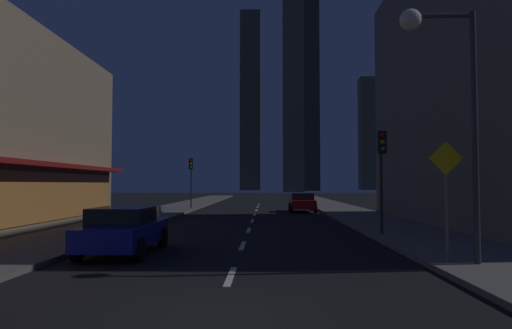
% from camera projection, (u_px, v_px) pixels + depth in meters
% --- Properties ---
extents(ground_plane, '(78.00, 136.00, 0.10)m').
position_uv_depth(ground_plane, '(257.00, 209.00, 39.25)').
color(ground_plane, black).
extents(sidewalk_right, '(4.00, 76.00, 0.15)m').
position_uv_depth(sidewalk_right, '(337.00, 208.00, 39.09)').
color(sidewalk_right, '#605E59').
rests_on(sidewalk_right, ground).
extents(sidewalk_left, '(4.00, 76.00, 0.15)m').
position_uv_depth(sidewalk_left, '(178.00, 208.00, 39.42)').
color(sidewalk_left, '#605E59').
rests_on(sidewalk_left, ground).
extents(lane_marking_center, '(0.16, 43.80, 0.01)m').
position_uv_depth(lane_marking_center, '(252.00, 221.00, 26.07)').
color(lane_marking_center, silver).
rests_on(lane_marking_center, ground).
extents(skyscraper_distant_tall, '(6.88, 7.84, 60.86)m').
position_uv_depth(skyscraper_distant_tall, '(251.00, 101.00, 152.61)').
color(skyscraper_distant_tall, '#504C3C').
rests_on(skyscraper_distant_tall, ground).
extents(skyscraper_distant_mid, '(5.43, 6.88, 65.58)m').
position_uv_depth(skyscraper_distant_mid, '(293.00, 71.00, 120.89)').
color(skyscraper_distant_mid, brown).
rests_on(skyscraper_distant_mid, ground).
extents(skyscraper_distant_short, '(7.95, 5.13, 59.43)m').
position_uv_depth(skyscraper_distant_short, '(306.00, 96.00, 139.29)').
color(skyscraper_distant_short, '#343227').
rests_on(skyscraper_distant_short, ground).
extents(skyscraper_distant_slender, '(5.06, 6.04, 40.45)m').
position_uv_depth(skyscraper_distant_slender, '(367.00, 134.00, 160.92)').
color(skyscraper_distant_slender, '#534F3E').
rests_on(skyscraper_distant_slender, ground).
extents(car_parked_near, '(1.98, 4.24, 1.45)m').
position_uv_depth(car_parked_near, '(124.00, 230.00, 13.87)').
color(car_parked_near, navy).
rests_on(car_parked_near, ground).
extents(car_parked_far, '(1.98, 4.24, 1.45)m').
position_uv_depth(car_parked_far, '(302.00, 202.00, 34.57)').
color(car_parked_far, '#B21919').
rests_on(car_parked_far, ground).
extents(fire_hydrant_far_left, '(0.42, 0.30, 0.65)m').
position_uv_depth(fire_hydrant_far_left, '(159.00, 211.00, 27.98)').
color(fire_hydrant_far_left, '#B2B2B2').
rests_on(fire_hydrant_far_left, sidewalk_left).
extents(traffic_light_near_right, '(0.32, 0.48, 4.20)m').
position_uv_depth(traffic_light_near_right, '(382.00, 159.00, 18.02)').
color(traffic_light_near_right, '#2D2D2D').
rests_on(traffic_light_near_right, sidewalk_right).
extents(traffic_light_far_left, '(0.32, 0.48, 4.20)m').
position_uv_depth(traffic_light_far_left, '(191.00, 172.00, 37.43)').
color(traffic_light_far_left, '#2D2D2D').
rests_on(traffic_light_far_left, sidewalk_left).
extents(street_lamp_right, '(1.96, 0.56, 6.58)m').
position_uv_depth(street_lamp_right, '(442.00, 72.00, 11.54)').
color(street_lamp_right, '#38383D').
rests_on(street_lamp_right, sidewalk_right).
extents(pedestrian_crossing_sign, '(0.91, 0.08, 3.15)m').
position_uv_depth(pedestrian_crossing_sign, '(446.00, 190.00, 11.80)').
color(pedestrian_crossing_sign, slate).
rests_on(pedestrian_crossing_sign, sidewalk_right).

